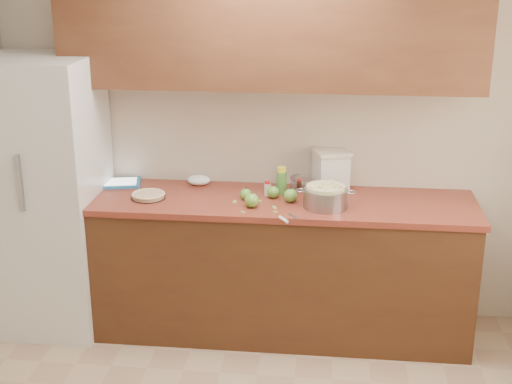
# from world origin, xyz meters

# --- Properties ---
(room_shell) EXTENTS (3.60, 3.60, 3.60)m
(room_shell) POSITION_xyz_m (0.00, 0.00, 1.30)
(room_shell) COLOR tan
(room_shell) RESTS_ON ground
(counter_run) EXTENTS (2.64, 0.68, 0.92)m
(counter_run) POSITION_xyz_m (0.00, 1.48, 0.46)
(counter_run) COLOR #482914
(counter_run) RESTS_ON ground
(upper_cabinets) EXTENTS (2.60, 0.34, 0.70)m
(upper_cabinets) POSITION_xyz_m (0.00, 1.63, 1.95)
(upper_cabinets) COLOR brown
(upper_cabinets) RESTS_ON room_shell
(fridge) EXTENTS (0.70, 0.70, 1.80)m
(fridge) POSITION_xyz_m (-1.44, 1.44, 0.90)
(fridge) COLOR silver
(fridge) RESTS_ON ground
(pie) EXTENTS (0.22, 0.22, 0.04)m
(pie) POSITION_xyz_m (-0.75, 1.40, 0.94)
(pie) COLOR silver
(pie) RESTS_ON counter_run
(colander) EXTENTS (0.37, 0.27, 0.14)m
(colander) POSITION_xyz_m (0.37, 1.36, 0.99)
(colander) COLOR gray
(colander) RESTS_ON counter_run
(flour_canister) EXTENTS (0.27, 0.27, 0.26)m
(flour_canister) POSITION_xyz_m (0.40, 1.72, 1.05)
(flour_canister) COLOR silver
(flour_canister) RESTS_ON counter_run
(tablet) EXTENTS (0.32, 0.27, 0.02)m
(tablet) POSITION_xyz_m (-1.02, 1.66, 0.93)
(tablet) COLOR #2576B5
(tablet) RESTS_ON counter_run
(paring_knife) EXTENTS (0.12, 0.17, 0.02)m
(paring_knife) POSITION_xyz_m (0.14, 1.11, 0.93)
(paring_knife) COLOR gray
(paring_knife) RESTS_ON counter_run
(lemon_bottle) EXTENTS (0.07, 0.07, 0.18)m
(lemon_bottle) POSITION_xyz_m (0.09, 1.58, 1.01)
(lemon_bottle) COLOR #4C8C38
(lemon_bottle) RESTS_ON counter_run
(cinnamon_shaker) EXTENTS (0.04, 0.04, 0.10)m
(cinnamon_shaker) POSITION_xyz_m (-0.00, 1.54, 0.97)
(cinnamon_shaker) COLOR beige
(cinnamon_shaker) RESTS_ON counter_run
(vanilla_bottle) EXTENTS (0.03, 0.03, 0.09)m
(vanilla_bottle) POSITION_xyz_m (0.20, 1.64, 0.96)
(vanilla_bottle) COLOR black
(vanilla_bottle) RESTS_ON counter_run
(mixing_bowl) EXTENTS (0.20, 0.20, 0.08)m
(mixing_bowl) POSITION_xyz_m (0.23, 1.71, 0.96)
(mixing_bowl) COLOR silver
(mixing_bowl) RESTS_ON counter_run
(paper_towel) EXTENTS (0.18, 0.17, 0.06)m
(paper_towel) POSITION_xyz_m (-0.48, 1.71, 0.95)
(paper_towel) COLOR white
(paper_towel) RESTS_ON counter_run
(apple_left) EXTENTS (0.07, 0.07, 0.08)m
(apple_left) POSITION_xyz_m (-0.13, 1.44, 0.96)
(apple_left) COLOR #609E33
(apple_left) RESTS_ON counter_run
(apple_center) EXTENTS (0.08, 0.08, 0.09)m
(apple_center) POSITION_xyz_m (0.04, 1.50, 0.96)
(apple_center) COLOR #609E33
(apple_center) RESTS_ON counter_run
(apple_front) EXTENTS (0.09, 0.09, 0.10)m
(apple_front) POSITION_xyz_m (-0.08, 1.31, 0.96)
(apple_front) COLOR #609E33
(apple_front) RESTS_ON counter_run
(apple_extra) EXTENTS (0.09, 0.09, 0.10)m
(apple_extra) POSITION_xyz_m (0.15, 1.43, 0.96)
(apple_extra) COLOR #609E33
(apple_extra) RESTS_ON counter_run
(peel_a) EXTENTS (0.02, 0.05, 0.00)m
(peel_a) POSITION_xyz_m (-0.19, 1.40, 0.92)
(peel_a) COLOR #8EBA5A
(peel_a) RESTS_ON counter_run
(peel_b) EXTENTS (0.03, 0.03, 0.00)m
(peel_b) POSITION_xyz_m (0.07, 1.24, 0.92)
(peel_b) COLOR #8EBA5A
(peel_b) RESTS_ON counter_run
(peel_c) EXTENTS (0.03, 0.03, 0.00)m
(peel_c) POSITION_xyz_m (-0.12, 1.21, 0.92)
(peel_c) COLOR #8EBA5A
(peel_c) RESTS_ON counter_run
(peel_d) EXTENTS (0.01, 0.03, 0.00)m
(peel_d) POSITION_xyz_m (-0.04, 1.43, 0.92)
(peel_d) COLOR #8EBA5A
(peel_d) RESTS_ON counter_run
(peel_e) EXTENTS (0.04, 0.05, 0.00)m
(peel_e) POSITION_xyz_m (0.06, 1.32, 0.92)
(peel_e) COLOR #8EBA5A
(peel_e) RESTS_ON counter_run
(peel_f) EXTENTS (0.03, 0.05, 0.00)m
(peel_f) POSITION_xyz_m (-0.08, 1.40, 0.92)
(peel_f) COLOR #8EBA5A
(peel_f) RESTS_ON counter_run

